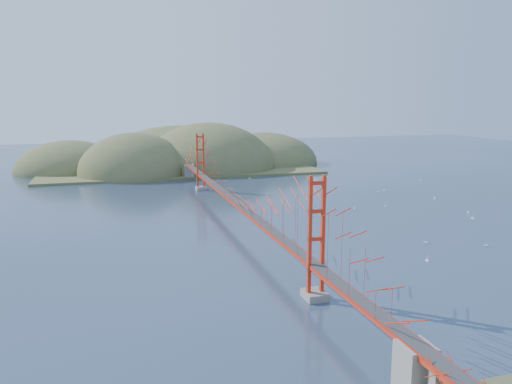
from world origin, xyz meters
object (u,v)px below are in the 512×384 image
object	(u,v)px
bridge	(236,178)
sailboat_2	(486,245)
sailboat_0	(354,208)
sailboat_1	(333,193)

from	to	relation	value
bridge	sailboat_2	world-z (taller)	bridge
sailboat_2	sailboat_0	distance (m)	25.51
sailboat_2	sailboat_0	bearing A→B (deg)	102.83
bridge	sailboat_0	world-z (taller)	bridge
bridge	sailboat_0	size ratio (longest dim) A/B	160.42
sailboat_2	sailboat_1	world-z (taller)	sailboat_2
sailboat_2	sailboat_1	size ratio (longest dim) A/B	1.15
sailboat_2	bridge	bearing A→B (deg)	143.40
bridge	sailboat_1	size ratio (longest dim) A/B	149.03
bridge	sailboat_1	distance (m)	30.81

